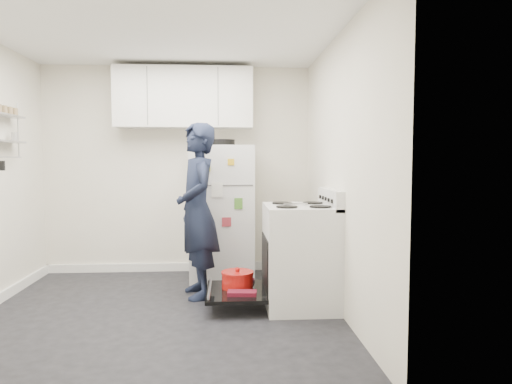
{
  "coord_description": "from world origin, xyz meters",
  "views": [
    {
      "loc": [
        0.58,
        -4.03,
        1.37
      ],
      "look_at": [
        0.89,
        0.54,
        1.05
      ],
      "focal_mm": 32.0,
      "sensor_mm": 36.0,
      "label": 1
    }
  ],
  "objects": [
    {
      "name": "room",
      "position": [
        -0.03,
        0.03,
        1.21
      ],
      "size": [
        3.21,
        3.21,
        2.51
      ],
      "color": "black",
      "rests_on": "ground"
    },
    {
      "name": "electric_range",
      "position": [
        1.26,
        0.15,
        0.47
      ],
      "size": [
        0.66,
        0.76,
        1.1
      ],
      "color": "silver",
      "rests_on": "ground"
    },
    {
      "name": "open_oven_door",
      "position": [
        0.68,
        0.18,
        0.19
      ],
      "size": [
        0.55,
        0.7,
        0.23
      ],
      "color": "black",
      "rests_on": "ground"
    },
    {
      "name": "refrigerator",
      "position": [
        0.54,
        1.25,
        0.77
      ],
      "size": [
        0.72,
        0.74,
        1.61
      ],
      "color": "silver",
      "rests_on": "ground"
    },
    {
      "name": "upper_cabinets",
      "position": [
        0.1,
        1.43,
        2.1
      ],
      "size": [
        1.6,
        0.33,
        0.7
      ],
      "primitive_type": "cube",
      "color": "silver",
      "rests_on": "room"
    },
    {
      "name": "wall_shelf_rack",
      "position": [
        -1.52,
        0.49,
        1.68
      ],
      "size": [
        0.14,
        0.6,
        0.61
      ],
      "color": "#B2B2B7",
      "rests_on": "room"
    },
    {
      "name": "person",
      "position": [
        0.3,
        0.52,
        0.87
      ],
      "size": [
        0.57,
        0.72,
        1.74
      ],
      "primitive_type": "imported",
      "rotation": [
        0.0,
        0.0,
        -1.31
      ],
      "color": "black",
      "rests_on": "ground"
    }
  ]
}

